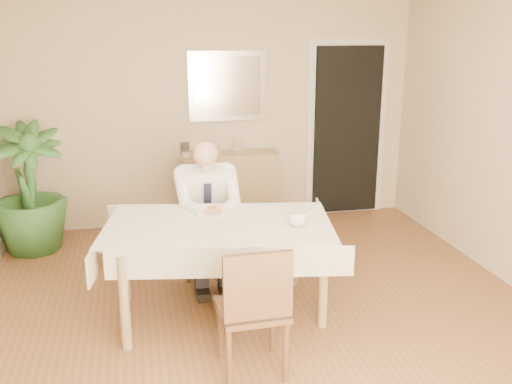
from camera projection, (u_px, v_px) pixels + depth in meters
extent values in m
plane|color=brown|center=(266.00, 324.00, 4.35)|extent=(5.00, 5.00, 0.00)
cube|color=tan|center=(215.00, 109.00, 6.33)|extent=(4.50, 0.02, 2.60)
cube|color=tan|center=(466.00, 346.00, 1.64)|extent=(4.50, 0.02, 2.60)
cube|color=silver|center=(468.00, 296.00, 1.61)|extent=(1.34, 0.02, 1.44)
cube|color=white|center=(464.00, 292.00, 1.63)|extent=(1.18, 0.02, 1.28)
cube|color=silver|center=(346.00, 131.00, 6.71)|extent=(0.96, 0.03, 2.10)
cube|color=black|center=(347.00, 131.00, 6.68)|extent=(0.80, 0.05, 1.95)
cube|color=silver|center=(227.00, 86.00, 6.26)|extent=(0.86, 0.03, 0.76)
cube|color=white|center=(228.00, 86.00, 6.24)|extent=(0.74, 0.02, 0.64)
cube|color=#997F55|center=(219.00, 227.00, 4.31)|extent=(1.73, 1.16, 0.04)
cube|color=beige|center=(219.00, 224.00, 4.31)|extent=(1.85, 1.28, 0.01)
cube|color=beige|center=(230.00, 263.00, 3.87)|extent=(1.68, 0.31, 0.22)
cube|color=beige|center=(210.00, 217.00, 4.81)|extent=(1.68, 0.31, 0.22)
cube|color=beige|center=(104.00, 246.00, 4.16)|extent=(0.19, 0.99, 0.22)
cube|color=beige|center=(325.00, 229.00, 4.51)|extent=(0.19, 0.99, 0.22)
cylinder|color=#997F55|center=(124.00, 303.00, 3.92)|extent=(0.07, 0.07, 0.70)
cylinder|color=#997F55|center=(323.00, 284.00, 4.22)|extent=(0.07, 0.07, 0.70)
cylinder|color=#997F55|center=(125.00, 261.00, 4.62)|extent=(0.07, 0.07, 0.70)
cylinder|color=#997F55|center=(296.00, 247.00, 4.91)|extent=(0.07, 0.07, 0.70)
cube|color=#432815|center=(206.00, 226.00, 5.14)|extent=(0.49, 0.49, 0.04)
cube|color=#432815|center=(202.00, 192.00, 5.25)|extent=(0.44, 0.10, 0.44)
cylinder|color=#432815|center=(188.00, 260.00, 4.99)|extent=(0.04, 0.04, 0.43)
cylinder|color=#432815|center=(230.00, 256.00, 5.07)|extent=(0.04, 0.04, 0.43)
cylinder|color=#432815|center=(184.00, 244.00, 5.34)|extent=(0.04, 0.04, 0.43)
cylinder|color=#432815|center=(224.00, 241.00, 5.42)|extent=(0.04, 0.04, 0.43)
cube|color=#432815|center=(252.00, 310.00, 3.65)|extent=(0.44, 0.44, 0.04)
cube|color=#432815|center=(258.00, 286.00, 3.40)|extent=(0.43, 0.05, 0.43)
cylinder|color=#432815|center=(229.00, 360.00, 3.51)|extent=(0.04, 0.04, 0.42)
cylinder|color=#432815|center=(286.00, 353.00, 3.58)|extent=(0.04, 0.04, 0.42)
cylinder|color=#432815|center=(220.00, 330.00, 3.85)|extent=(0.04, 0.04, 0.42)
cylinder|color=#432815|center=(272.00, 324.00, 3.93)|extent=(0.04, 0.04, 0.42)
cube|color=white|center=(206.00, 195.00, 5.02)|extent=(0.42, 0.31, 0.55)
cube|color=black|center=(208.00, 203.00, 4.91)|extent=(0.07, 0.08, 0.36)
cylinder|color=tan|center=(206.00, 165.00, 4.90)|extent=(0.09, 0.09, 0.08)
sphere|color=tan|center=(206.00, 154.00, 4.84)|extent=(0.21, 0.21, 0.21)
cube|color=black|center=(198.00, 229.00, 4.88)|extent=(0.13, 0.42, 0.13)
cube|color=black|center=(221.00, 227.00, 4.92)|extent=(0.13, 0.42, 0.13)
cube|color=black|center=(201.00, 269.00, 4.79)|extent=(0.11, 0.12, 0.45)
cube|color=black|center=(225.00, 266.00, 4.83)|extent=(0.11, 0.12, 0.45)
cube|color=black|center=(203.00, 292.00, 4.79)|extent=(0.11, 0.26, 0.07)
cube|color=black|center=(226.00, 290.00, 4.83)|extent=(0.11, 0.26, 0.07)
cylinder|color=white|center=(212.00, 213.00, 4.52)|extent=(0.26, 0.26, 0.02)
ellipsoid|color=#905939|center=(212.00, 210.00, 4.51)|extent=(0.14, 0.14, 0.06)
cylinder|color=silver|center=(218.00, 213.00, 4.46)|extent=(0.01, 0.13, 0.01)
cylinder|color=silver|center=(208.00, 214.00, 4.45)|extent=(0.01, 0.13, 0.01)
imported|color=white|center=(298.00, 219.00, 4.24)|extent=(0.14, 0.14, 0.11)
cube|color=#997F55|center=(231.00, 189.00, 6.43)|extent=(1.07, 0.42, 0.84)
cube|color=silver|center=(185.00, 148.00, 6.20)|extent=(0.10, 0.02, 0.14)
cube|color=silver|center=(216.00, 147.00, 6.27)|extent=(0.10, 0.02, 0.14)
cube|color=silver|center=(238.00, 145.00, 6.37)|extent=(0.10, 0.02, 0.14)
imported|color=#275221|center=(28.00, 189.00, 5.61)|extent=(0.85, 0.85, 1.29)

